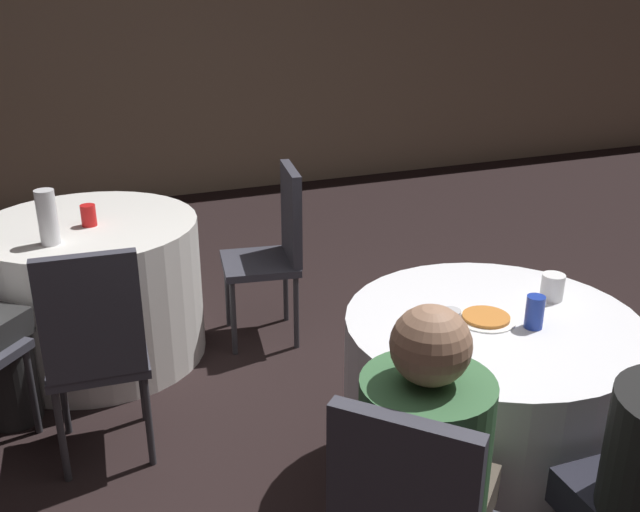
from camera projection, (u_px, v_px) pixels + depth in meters
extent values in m
plane|color=black|center=(439.00, 504.00, 2.79)|extent=(16.00, 16.00, 0.00)
cube|color=gray|center=(183.00, 37.00, 6.14)|extent=(16.00, 0.06, 2.80)
cylinder|color=silver|center=(485.00, 406.00, 2.75)|extent=(1.09, 1.09, 0.75)
cylinder|color=white|center=(95.00, 290.00, 3.75)|extent=(1.11, 1.11, 0.75)
cube|color=#383842|center=(401.00, 506.00, 1.74)|extent=(0.30, 0.31, 0.51)
cylinder|color=#333338|center=(609.00, 393.00, 3.13)|extent=(0.03, 0.03, 0.43)
cube|color=#383842|center=(98.00, 358.00, 2.95)|extent=(0.43, 0.43, 0.04)
cube|color=#383842|center=(91.00, 318.00, 2.69)|extent=(0.38, 0.08, 0.51)
cylinder|color=#333338|center=(63.00, 392.00, 3.14)|extent=(0.03, 0.03, 0.43)
cylinder|color=#333338|center=(142.00, 379.00, 3.23)|extent=(0.03, 0.03, 0.43)
cylinder|color=#333338|center=(62.00, 436.00, 2.84)|extent=(0.03, 0.03, 0.43)
cylinder|color=#333338|center=(149.00, 421.00, 2.93)|extent=(0.03, 0.03, 0.43)
cylinder|color=#333338|center=(32.00, 391.00, 3.14)|extent=(0.03, 0.03, 0.43)
cube|color=#383842|center=(260.00, 263.00, 3.90)|extent=(0.46, 0.46, 0.04)
cube|color=#383842|center=(291.00, 214.00, 3.83)|extent=(0.11, 0.38, 0.51)
cylinder|color=#333338|center=(234.00, 318.00, 3.79)|extent=(0.03, 0.03, 0.43)
cylinder|color=#333338|center=(228.00, 292.00, 4.10)|extent=(0.03, 0.03, 0.43)
cylinder|color=#333338|center=(296.00, 312.00, 3.86)|extent=(0.03, 0.03, 0.43)
cylinder|color=#333338|center=(286.00, 287.00, 4.17)|extent=(0.03, 0.03, 0.43)
cylinder|color=#282828|center=(9.00, 375.00, 3.23)|extent=(0.24, 0.24, 0.47)
cube|color=black|center=(634.00, 505.00, 2.04)|extent=(0.36, 0.33, 0.12)
cube|color=#4C4238|center=(431.00, 499.00, 2.06)|extent=(0.46, 0.46, 0.12)
cylinder|color=#38663D|center=(423.00, 464.00, 1.89)|extent=(0.35, 0.35, 0.51)
sphere|color=#997056|center=(431.00, 345.00, 1.76)|extent=(0.21, 0.21, 0.21)
cylinder|color=white|center=(486.00, 319.00, 2.61)|extent=(0.22, 0.22, 0.01)
cylinder|color=orange|center=(486.00, 317.00, 2.60)|extent=(0.17, 0.17, 0.01)
cylinder|color=#1E38A5|center=(535.00, 312.00, 2.53)|extent=(0.07, 0.07, 0.12)
cylinder|color=silver|center=(450.00, 326.00, 2.43)|extent=(0.07, 0.07, 0.12)
cylinder|color=white|center=(552.00, 287.00, 2.75)|extent=(0.09, 0.09, 0.10)
cylinder|color=white|center=(48.00, 217.00, 3.29)|extent=(0.09, 0.09, 0.26)
cylinder|color=red|center=(89.00, 215.00, 3.55)|extent=(0.07, 0.07, 0.11)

